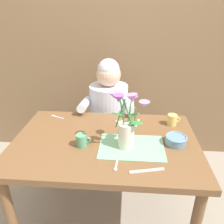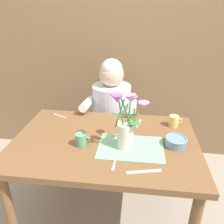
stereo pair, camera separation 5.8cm
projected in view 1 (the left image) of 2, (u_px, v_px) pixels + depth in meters
name	position (u px, v px, depth m)	size (l,w,h in m)	color
ground_plane	(106.00, 219.00, 1.78)	(6.00, 6.00, 0.00)	gray
wood_panel_backdrop	(116.00, 37.00, 2.18)	(4.00, 0.10, 2.50)	brown
dining_table	(105.00, 152.00, 1.50)	(1.20, 0.80, 0.74)	brown
seated_person	(109.00, 120.00, 2.09)	(0.45, 0.47, 1.14)	#4C4C56
striped_placemat	(132.00, 147.00, 1.39)	(0.40, 0.28, 0.01)	#7AB289
flower_vase	(127.00, 122.00, 1.32)	(0.25, 0.22, 0.38)	silver
ceramic_bowl	(176.00, 140.00, 1.41)	(0.14, 0.14, 0.06)	#6689A8
dinner_knife	(147.00, 171.00, 1.19)	(0.19, 0.02, 0.01)	silver
ceramic_mug	(172.00, 120.00, 1.63)	(0.09, 0.07, 0.08)	#E5C666
tea_cup	(82.00, 140.00, 1.38)	(0.09, 0.07, 0.08)	#569970
spoon_0	(55.00, 116.00, 1.76)	(0.11, 0.06, 0.01)	silver
spoon_1	(120.00, 121.00, 1.69)	(0.12, 0.03, 0.01)	silver
spoon_2	(138.00, 122.00, 1.68)	(0.04, 0.12, 0.01)	silver
spoon_3	(116.00, 166.00, 1.22)	(0.02, 0.12, 0.01)	silver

